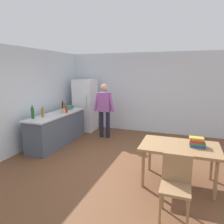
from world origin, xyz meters
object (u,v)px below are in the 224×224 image
(chair, at_px, (176,182))
(cooking_pot, at_px, (68,107))
(bottle_wine_green, at_px, (33,113))
(book_stack, at_px, (197,142))
(refrigerator, at_px, (85,105))
(person, at_px, (104,107))
(utensil_jar, at_px, (63,111))
(bottle_sauce_red, at_px, (67,109))
(dining_table, at_px, (179,149))
(bottle_oil_amber, at_px, (43,113))
(bottle_wine_dark, at_px, (63,107))

(chair, height_order, cooking_pot, cooking_pot)
(bottle_wine_green, height_order, book_stack, bottle_wine_green)
(refrigerator, height_order, cooking_pot, refrigerator)
(person, relative_size, cooking_pot, 4.25)
(person, height_order, cooking_pot, person)
(chair, height_order, utensil_jar, utensil_jar)
(refrigerator, height_order, bottle_wine_green, refrigerator)
(utensil_jar, relative_size, bottle_sauce_red, 1.33)
(dining_table, xyz_separation_m, bottle_oil_amber, (-3.48, 0.60, 0.34))
(bottle_wine_dark, bearing_deg, bottle_wine_green, -102.73)
(bottle_wine_green, bearing_deg, refrigerator, 82.66)
(refrigerator, xyz_separation_m, person, (0.95, -0.55, 0.08))
(bottle_sauce_red, bearing_deg, utensil_jar, -92.71)
(person, height_order, bottle_wine_dark, person)
(chair, relative_size, bottle_wine_green, 2.68)
(bottle_oil_amber, distance_m, bottle_wine_green, 0.27)
(utensil_jar, bearing_deg, cooking_pot, 110.17)
(cooking_pot, height_order, bottle_wine_green, bottle_wine_green)
(refrigerator, height_order, chair, refrigerator)
(book_stack, bearing_deg, bottle_wine_green, 175.25)
(bottle_oil_amber, bearing_deg, book_stack, -8.42)
(refrigerator, bearing_deg, dining_table, -39.29)
(bottle_sauce_red, bearing_deg, bottle_oil_amber, -109.78)
(cooking_pot, bearing_deg, utensil_jar, -69.83)
(dining_table, distance_m, utensil_jar, 3.44)
(bottle_wine_dark, height_order, bottle_sauce_red, bottle_wine_dark)
(refrigerator, xyz_separation_m, bottle_oil_amber, (-0.18, -2.10, 0.12))
(utensil_jar, distance_m, bottle_sauce_red, 0.16)
(bottle_oil_amber, bearing_deg, refrigerator, 85.06)
(cooking_pot, height_order, utensil_jar, utensil_jar)
(refrigerator, xyz_separation_m, chair, (3.30, -3.67, -0.37))
(person, bearing_deg, bottle_oil_amber, -126.12)
(bottle_wine_dark, bearing_deg, dining_table, -22.51)
(dining_table, xyz_separation_m, bottle_wine_green, (-3.60, 0.36, 0.37))
(person, distance_m, bottle_sauce_red, 1.18)
(chair, bearing_deg, person, 130.21)
(chair, xyz_separation_m, book_stack, (0.29, 1.00, 0.30))
(utensil_jar, height_order, book_stack, utensil_jar)
(refrigerator, xyz_separation_m, bottle_sauce_red, (0.08, -1.36, 0.10))
(bottle_wine_green, distance_m, book_stack, 3.92)
(book_stack, bearing_deg, chair, -106.35)
(book_stack, bearing_deg, bottle_oil_amber, 171.58)
(refrigerator, distance_m, cooking_pot, 0.89)
(refrigerator, height_order, book_stack, refrigerator)
(cooking_pot, bearing_deg, dining_table, -27.87)
(refrigerator, relative_size, utensil_jar, 5.62)
(bottle_oil_amber, xyz_separation_m, bottle_wine_green, (-0.12, -0.23, 0.03))
(utensil_jar, bearing_deg, bottle_wine_green, -114.90)
(bottle_oil_amber, bearing_deg, bottle_wine_dark, 81.86)
(refrigerator, distance_m, person, 1.10)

